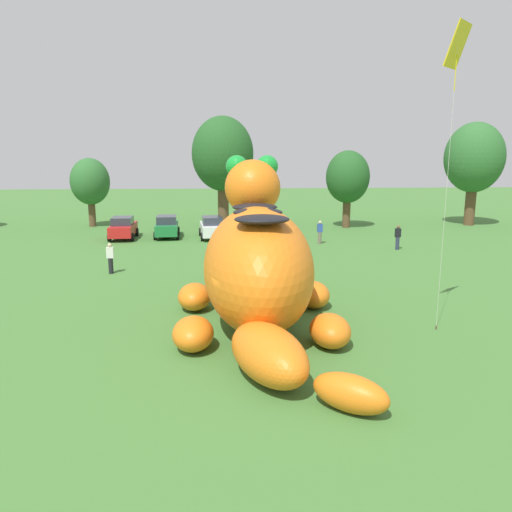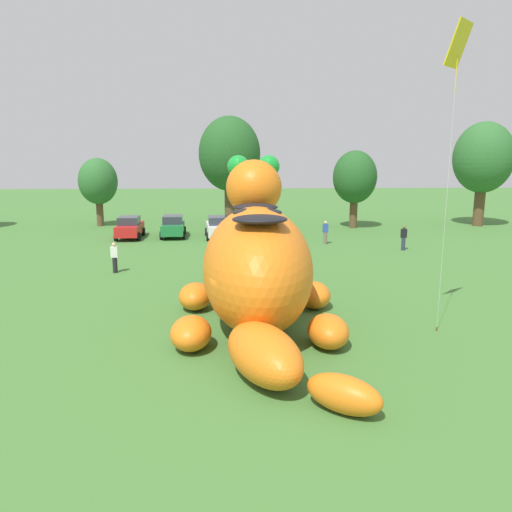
% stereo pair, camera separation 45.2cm
% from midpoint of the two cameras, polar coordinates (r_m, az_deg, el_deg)
% --- Properties ---
extents(ground_plane, '(160.00, 160.00, 0.00)m').
position_cam_midpoint_polar(ground_plane, '(17.97, -1.75, -9.65)').
color(ground_plane, '#427533').
extents(giant_inflatable_creature, '(6.49, 12.49, 6.46)m').
position_cam_midpoint_polar(giant_inflatable_creature, '(18.80, -0.42, -1.17)').
color(giant_inflatable_creature, orange).
rests_on(giant_inflatable_creature, ground).
extents(car_red, '(2.05, 4.16, 1.72)m').
position_cam_midpoint_polar(car_red, '(40.41, -15.23, 3.13)').
color(car_red, red).
rests_on(car_red, ground).
extents(car_green, '(2.14, 4.20, 1.72)m').
position_cam_midpoint_polar(car_green, '(40.36, -10.45, 3.33)').
color(car_green, '#1E7238').
rests_on(car_green, ground).
extents(car_white, '(2.23, 4.24, 1.72)m').
position_cam_midpoint_polar(car_white, '(39.40, -5.35, 3.28)').
color(car_white, white).
rests_on(car_white, ground).
extents(car_yellow, '(2.28, 4.26, 1.72)m').
position_cam_midpoint_polar(car_yellow, '(39.89, 0.55, 3.43)').
color(car_yellow, yellow).
rests_on(car_yellow, ground).
extents(tree_left, '(3.47, 3.47, 6.16)m').
position_cam_midpoint_polar(tree_left, '(47.86, -18.66, 8.00)').
color(tree_left, brown).
rests_on(tree_left, ground).
extents(tree_mid_left, '(5.55, 5.55, 9.85)m').
position_cam_midpoint_polar(tree_mid_left, '(45.94, -4.11, 11.46)').
color(tree_mid_left, brown).
rests_on(tree_mid_left, ground).
extents(tree_centre_left, '(3.84, 3.84, 6.82)m').
position_cam_midpoint_polar(tree_centre_left, '(45.42, 10.14, 8.81)').
color(tree_centre_left, brown).
rests_on(tree_centre_left, ground).
extents(tree_centre, '(5.27, 5.27, 9.35)m').
position_cam_midpoint_polar(tree_centre, '(50.24, 23.39, 10.19)').
color(tree_centre, brown).
rests_on(tree_centre, ground).
extents(spectator_near_inflatable, '(0.38, 0.26, 1.71)m').
position_cam_midpoint_polar(spectator_near_inflatable, '(25.62, -4.65, -1.22)').
color(spectator_near_inflatable, '#2D334C').
rests_on(spectator_near_inflatable, ground).
extents(spectator_mid_field, '(0.38, 0.26, 1.71)m').
position_cam_midpoint_polar(spectator_mid_field, '(37.01, 6.95, 2.69)').
color(spectator_mid_field, '#726656').
rests_on(spectator_mid_field, ground).
extents(spectator_by_cars, '(0.38, 0.26, 1.71)m').
position_cam_midpoint_polar(spectator_by_cars, '(25.77, -1.31, -1.11)').
color(spectator_by_cars, black).
rests_on(spectator_by_cars, ground).
extents(spectator_wandering, '(0.38, 0.26, 1.71)m').
position_cam_midpoint_polar(spectator_wandering, '(28.75, -16.70, -0.27)').
color(spectator_wandering, black).
rests_on(spectator_wandering, ground).
extents(spectator_far_side, '(0.38, 0.26, 1.71)m').
position_cam_midpoint_polar(spectator_far_side, '(35.78, 15.51, 2.05)').
color(spectator_far_side, '#2D334C').
rests_on(spectator_far_side, ground).
extents(tethered_flying_kite, '(1.13, 1.13, 10.83)m').
position_cam_midpoint_polar(tethered_flying_kite, '(19.40, 21.30, 20.94)').
color(tethered_flying_kite, brown).
rests_on(tethered_flying_kite, ground).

